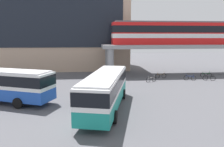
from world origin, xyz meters
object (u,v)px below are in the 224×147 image
object	(u,v)px
bus_secondary	(0,82)
bicycle_green	(206,75)
bicycle_silver	(151,79)
bicycle_black	(209,78)
station_building	(55,27)
bicycle_brown	(161,76)
bicycle_blue	(190,78)
train	(179,33)
bus_main	(106,87)

from	to	relation	value
bus_secondary	bicycle_green	size ratio (longest dim) A/B	6.27
bicycle_silver	bicycle_black	distance (m)	8.84
station_building	bus_secondary	distance (m)	25.73
station_building	bicycle_brown	bearing A→B (deg)	-37.75
bicycle_green	bicycle_silver	bearing A→B (deg)	-164.32
station_building	bicycle_brown	world-z (taller)	station_building
bicycle_blue	station_building	bearing A→B (deg)	143.52
train	bus_main	distance (m)	22.76
bus_secondary	bus_main	bearing A→B (deg)	-17.78
bus_main	bicycle_black	bearing A→B (deg)	35.27
bicycle_black	bicycle_blue	bearing A→B (deg)	170.94
bicycle_blue	bicycle_green	world-z (taller)	same
bicycle_brown	bicycle_black	xyz separation A→B (m)	(6.50, -2.57, 0.00)
train	bus_main	world-z (taller)	train
bus_secondary	bicycle_green	bearing A→B (deg)	21.42
train	bicycle_black	size ratio (longest dim) A/B	13.45
bicycle_brown	bicycle_black	world-z (taller)	same
bus_secondary	bicycle_brown	xyz separation A→B (m)	(19.82, 10.71, -1.63)
bus_secondary	bicycle_silver	bearing A→B (deg)	24.45
bicycle_blue	bicycle_brown	distance (m)	4.31
bus_main	bicycle_black	distance (m)	19.83
bicycle_blue	bicycle_green	xyz separation A→B (m)	(3.68, 2.11, 0.00)
station_building	bicycle_black	world-z (taller)	station_building
bicycle_blue	bicycle_green	size ratio (longest dim) A/B	0.96
station_building	bicycle_silver	world-z (taller)	station_building
bicycle_green	bicycle_brown	bearing A→B (deg)	179.82
bicycle_blue	bus_main	bearing A→B (deg)	-138.46
bus_secondary	bicycle_silver	xyz separation A→B (m)	(17.49, 7.95, -1.63)
train	bus_main	bearing A→B (deg)	-128.18
bicycle_brown	bicycle_green	bearing A→B (deg)	-0.18
train	bicycle_silver	world-z (taller)	train
bicycle_black	bicycle_green	size ratio (longest dim) A/B	0.96
train	bicycle_blue	bearing A→B (deg)	-93.38
bicycle_brown	bicycle_blue	bearing A→B (deg)	-29.62
bus_secondary	bicycle_black	size ratio (longest dim) A/B	6.55
bicycle_black	bus_secondary	bearing A→B (deg)	-162.81
bicycle_silver	bicycle_brown	xyz separation A→B (m)	(2.33, 2.76, 0.00)
bus_secondary	bicycle_black	bearing A→B (deg)	17.19
bicycle_silver	bus_main	bearing A→B (deg)	-123.05
station_building	bicycle_blue	world-z (taller)	station_building
bicycle_blue	bicycle_silver	bearing A→B (deg)	-174.06
bicycle_black	bicycle_green	bearing A→B (deg)	70.13
bicycle_brown	bicycle_black	bearing A→B (deg)	-21.56
station_building	bicycle_brown	xyz separation A→B (m)	(18.29, -14.17, -8.00)
station_building	bicycle_brown	size ratio (longest dim) A/B	16.49
station_building	bus_secondary	world-z (taller)	station_building
bicycle_black	train	bearing A→B (deg)	111.94
bicycle_blue	bicycle_green	distance (m)	4.24
station_building	bicycle_green	size ratio (longest dim) A/B	16.59
bus_secondary	bicycle_silver	world-z (taller)	bus_secondary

